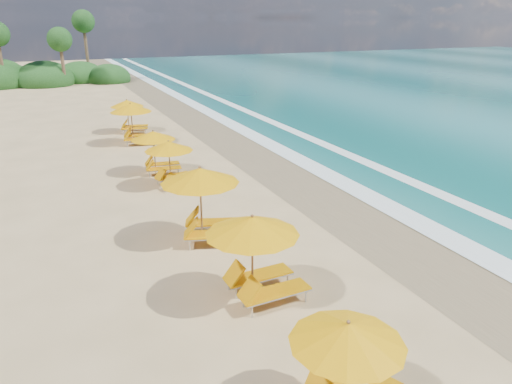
{
  "coord_description": "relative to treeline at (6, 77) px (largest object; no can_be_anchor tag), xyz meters",
  "views": [
    {
      "loc": [
        -6.7,
        -15.07,
        7.18
      ],
      "look_at": [
        0.0,
        0.0,
        1.2
      ],
      "focal_mm": 33.79,
      "sensor_mm": 36.0,
      "label": 1
    }
  ],
  "objects": [
    {
      "name": "station_3",
      "position": [
        7.91,
        -50.25,
        0.4
      ],
      "size": [
        2.76,
        2.57,
        2.5
      ],
      "rotation": [
        0.0,
        0.0,
        0.05
      ],
      "color": "olive",
      "rests_on": "ground"
    },
    {
      "name": "wet_sand",
      "position": [
        13.94,
        -45.51,
        -0.99
      ],
      "size": [
        4.0,
        160.0,
        0.01
      ],
      "primitive_type": "cube",
      "color": "#8B7952",
      "rests_on": "ground"
    },
    {
      "name": "station_5",
      "position": [
        8.22,
        -40.28,
        0.22
      ],
      "size": [
        2.68,
        2.59,
        2.16
      ],
      "rotation": [
        0.0,
        0.0,
        0.25
      ],
      "color": "olive",
      "rests_on": "ground"
    },
    {
      "name": "station_2",
      "position": [
        7.8,
        -54.61,
        0.22
      ],
      "size": [
        2.86,
        2.85,
        2.17
      ],
      "rotation": [
        0.0,
        0.0,
        0.45
      ],
      "color": "olive",
      "rests_on": "ground"
    },
    {
      "name": "treeline",
      "position": [
        0.0,
        0.0,
        0.0
      ],
      "size": [
        25.8,
        8.8,
        9.74
      ],
      "color": "#163D14",
      "rests_on": "ground"
    },
    {
      "name": "station_8",
      "position": [
        8.48,
        -28.44,
        0.24
      ],
      "size": [
        2.7,
        2.6,
        2.2
      ],
      "rotation": [
        0.0,
        0.0,
        -0.23
      ],
      "color": "olive",
      "rests_on": "ground"
    },
    {
      "name": "surf_foam",
      "position": [
        16.64,
        -45.51,
        -0.97
      ],
      "size": [
        4.0,
        160.0,
        0.01
      ],
      "color": "white",
      "rests_on": "ground"
    },
    {
      "name": "ground",
      "position": [
        9.94,
        -45.51,
        -1.0
      ],
      "size": [
        160.0,
        160.0,
        0.0
      ],
      "primitive_type": "plane",
      "color": "tan",
      "rests_on": "ground"
    },
    {
      "name": "station_7",
      "position": [
        8.18,
        -31.7,
        0.4
      ],
      "size": [
        2.98,
        2.85,
        2.49
      ],
      "rotation": [
        0.0,
        0.0,
        -0.18
      ],
      "color": "olive",
      "rests_on": "ground"
    },
    {
      "name": "station_6",
      "position": [
        8.06,
        -38.01,
        0.21
      ],
      "size": [
        2.54,
        2.41,
        2.15
      ],
      "rotation": [
        0.0,
        0.0,
        -0.15
      ],
      "color": "olive",
      "rests_on": "ground"
    },
    {
      "name": "station_4",
      "position": [
        7.84,
        -46.2,
        0.49
      ],
      "size": [
        3.38,
        3.31,
        2.65
      ],
      "rotation": [
        0.0,
        0.0,
        -0.33
      ],
      "color": "olive",
      "rests_on": "ground"
    }
  ]
}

